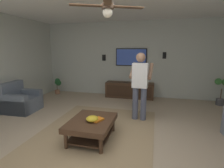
{
  "coord_description": "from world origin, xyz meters",
  "views": [
    {
      "loc": [
        -2.79,
        -0.86,
        1.73
      ],
      "look_at": [
        0.92,
        0.08,
        0.95
      ],
      "focal_mm": 27.94,
      "sensor_mm": 36.0,
      "label": 1
    }
  ],
  "objects_px": {
    "vase_round": "(138,80)",
    "wall_speaker_left": "(164,55)",
    "potted_plant_short": "(58,84)",
    "tv": "(131,57)",
    "media_console": "(130,90)",
    "potted_plant_tall": "(223,88)",
    "armchair": "(21,101)",
    "bowl": "(92,119)",
    "book": "(97,120)",
    "person_standing": "(140,83)",
    "remote_white": "(91,118)",
    "wall_speaker_right": "(104,58)",
    "ceiling_fan": "(108,8)",
    "coffee_table": "(92,125)"
  },
  "relations": [
    {
      "from": "potted_plant_short",
      "to": "remote_white",
      "type": "height_order",
      "value": "potted_plant_short"
    },
    {
      "from": "media_console",
      "to": "wall_speaker_left",
      "type": "relative_size",
      "value": 7.73
    },
    {
      "from": "tv",
      "to": "remote_white",
      "type": "bearing_deg",
      "value": -4.87
    },
    {
      "from": "remote_white",
      "to": "wall_speaker_right",
      "type": "relative_size",
      "value": 0.68
    },
    {
      "from": "potted_plant_tall",
      "to": "wall_speaker_left",
      "type": "relative_size",
      "value": 3.96
    },
    {
      "from": "potted_plant_short",
      "to": "ceiling_fan",
      "type": "height_order",
      "value": "ceiling_fan"
    },
    {
      "from": "armchair",
      "to": "wall_speaker_left",
      "type": "relative_size",
      "value": 3.81
    },
    {
      "from": "vase_round",
      "to": "media_console",
      "type": "bearing_deg",
      "value": 85.39
    },
    {
      "from": "person_standing",
      "to": "potted_plant_short",
      "type": "xyz_separation_m",
      "value": [
        1.78,
        3.32,
        -0.55
      ]
    },
    {
      "from": "tv",
      "to": "book",
      "type": "height_order",
      "value": "tv"
    },
    {
      "from": "wall_speaker_left",
      "to": "coffee_table",
      "type": "bearing_deg",
      "value": 157.47
    },
    {
      "from": "ceiling_fan",
      "to": "bowl",
      "type": "bearing_deg",
      "value": 90.13
    },
    {
      "from": "armchair",
      "to": "person_standing",
      "type": "height_order",
      "value": "person_standing"
    },
    {
      "from": "potted_plant_tall",
      "to": "bowl",
      "type": "distance_m",
      "value": 4.35
    },
    {
      "from": "bowl",
      "to": "wall_speaker_right",
      "type": "distance_m",
      "value": 3.66
    },
    {
      "from": "coffee_table",
      "to": "tv",
      "type": "distance_m",
      "value": 3.56
    },
    {
      "from": "book",
      "to": "media_console",
      "type": "bearing_deg",
      "value": 22.79
    },
    {
      "from": "armchair",
      "to": "remote_white",
      "type": "height_order",
      "value": "armchair"
    },
    {
      "from": "potted_plant_tall",
      "to": "armchair",
      "type": "bearing_deg",
      "value": 109.21
    },
    {
      "from": "tv",
      "to": "media_console",
      "type": "bearing_deg",
      "value": 0.0
    },
    {
      "from": "potted_plant_tall",
      "to": "vase_round",
      "type": "distance_m",
      "value": 2.62
    },
    {
      "from": "tv",
      "to": "wall_speaker_left",
      "type": "relative_size",
      "value": 5.05
    },
    {
      "from": "tv",
      "to": "vase_round",
      "type": "xyz_separation_m",
      "value": [
        -0.26,
        -0.28,
        -0.77
      ]
    },
    {
      "from": "coffee_table",
      "to": "ceiling_fan",
      "type": "distance_m",
      "value": 2.1
    },
    {
      "from": "armchair",
      "to": "tv",
      "type": "distance_m",
      "value": 3.81
    },
    {
      "from": "potted_plant_tall",
      "to": "ceiling_fan",
      "type": "bearing_deg",
      "value": 137.18
    },
    {
      "from": "potted_plant_short",
      "to": "vase_round",
      "type": "xyz_separation_m",
      "value": [
        0.11,
        -3.07,
        0.28
      ]
    },
    {
      "from": "coffee_table",
      "to": "book",
      "type": "bearing_deg",
      "value": -91.82
    },
    {
      "from": "book",
      "to": "wall_speaker_left",
      "type": "height_order",
      "value": "wall_speaker_left"
    },
    {
      "from": "media_console",
      "to": "bowl",
      "type": "relative_size",
      "value": 7.48
    },
    {
      "from": "remote_white",
      "to": "wall_speaker_right",
      "type": "height_order",
      "value": "wall_speaker_right"
    },
    {
      "from": "remote_white",
      "to": "wall_speaker_left",
      "type": "height_order",
      "value": "wall_speaker_left"
    },
    {
      "from": "remote_white",
      "to": "ceiling_fan",
      "type": "xyz_separation_m",
      "value": [
        -0.09,
        -0.37,
        1.95
      ]
    },
    {
      "from": "tv",
      "to": "potted_plant_short",
      "type": "distance_m",
      "value": 3.0
    },
    {
      "from": "armchair",
      "to": "ceiling_fan",
      "type": "xyz_separation_m",
      "value": [
        -1.06,
        -2.85,
        2.09
      ]
    },
    {
      "from": "tv",
      "to": "person_standing",
      "type": "bearing_deg",
      "value": 13.86
    },
    {
      "from": "armchair",
      "to": "coffee_table",
      "type": "distance_m",
      "value": 2.69
    },
    {
      "from": "person_standing",
      "to": "book",
      "type": "bearing_deg",
      "value": 155.6
    },
    {
      "from": "armchair",
      "to": "person_standing",
      "type": "xyz_separation_m",
      "value": [
        0.21,
        -3.29,
        0.65
      ]
    },
    {
      "from": "coffee_table",
      "to": "person_standing",
      "type": "height_order",
      "value": "person_standing"
    },
    {
      "from": "coffee_table",
      "to": "book",
      "type": "relative_size",
      "value": 4.55
    },
    {
      "from": "coffee_table",
      "to": "potted_plant_short",
      "type": "bearing_deg",
      "value": 40.23
    },
    {
      "from": "vase_round",
      "to": "wall_speaker_left",
      "type": "height_order",
      "value": "wall_speaker_left"
    },
    {
      "from": "wall_speaker_left",
      "to": "media_console",
      "type": "bearing_deg",
      "value": 102.52
    },
    {
      "from": "potted_plant_short",
      "to": "tv",
      "type": "bearing_deg",
      "value": -82.32
    },
    {
      "from": "potted_plant_tall",
      "to": "book",
      "type": "relative_size",
      "value": 3.96
    },
    {
      "from": "book",
      "to": "person_standing",
      "type": "bearing_deg",
      "value": -3.7
    },
    {
      "from": "armchair",
      "to": "ceiling_fan",
      "type": "distance_m",
      "value": 3.68
    },
    {
      "from": "potted_plant_tall",
      "to": "ceiling_fan",
      "type": "distance_m",
      "value": 4.51
    },
    {
      "from": "coffee_table",
      "to": "potted_plant_tall",
      "type": "distance_m",
      "value": 4.34
    }
  ]
}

